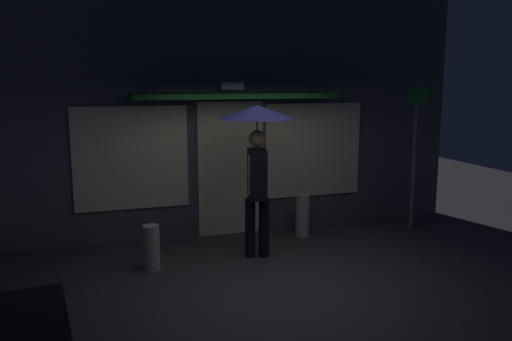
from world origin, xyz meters
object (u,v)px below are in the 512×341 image
Objects in this scene: person_with_umbrella at (257,141)px; street_sign_post at (415,147)px; sidewalk_bollard_2 at (151,248)px; sidewalk_bollard at (303,215)px.

person_with_umbrella is 3.00m from street_sign_post.
sidewalk_bollard_2 is (-4.47, -0.52, -1.13)m from street_sign_post.
sidewalk_bollard reaches higher than sidewalk_bollard_2.
street_sign_post is at bearing 6.66° from sidewalk_bollard_2.
sidewalk_bollard_2 is (-2.56, -0.78, -0.04)m from sidewalk_bollard.
person_with_umbrella is at bearing -144.85° from sidewalk_bollard.
street_sign_post is 4.12× the size of sidewalk_bollard_2.
sidewalk_bollard_2 is at bearing -173.34° from street_sign_post.
street_sign_post is 2.22m from sidewalk_bollard.
sidewalk_bollard is (1.03, 0.73, -1.35)m from person_with_umbrella.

